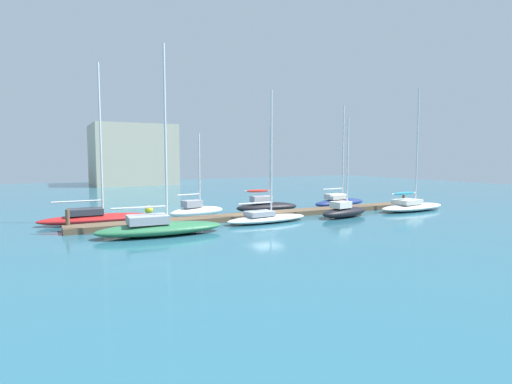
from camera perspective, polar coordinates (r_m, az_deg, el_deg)
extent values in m
plane|color=#286075|center=(34.75, 1.55, -3.54)|extent=(120.00, 120.00, 0.00)
cube|color=brown|center=(34.72, 1.55, -3.20)|extent=(31.56, 1.91, 0.42)
cylinder|color=brown|center=(31.05, -24.83, -3.61)|extent=(0.28, 0.28, 1.50)
cylinder|color=brown|center=(43.72, 19.92, -1.10)|extent=(0.28, 0.28, 1.50)
ellipsoid|color=#B21E1E|center=(33.80, -21.31, -3.49)|extent=(8.50, 2.46, 0.73)
cube|color=#333842|center=(33.66, -22.78, -2.55)|extent=(2.57, 1.64, 0.47)
cylinder|color=silver|center=(33.54, -20.92, 6.92)|extent=(0.15, 0.15, 11.49)
cylinder|color=silver|center=(33.54, -23.69, -1.21)|extent=(3.55, 0.20, 0.12)
ellipsoid|color=#2D7047|center=(27.53, -13.18, -5.04)|extent=(8.44, 3.02, 0.82)
cube|color=#9EA3AD|center=(27.26, -14.92, -3.72)|extent=(2.58, 1.95, 0.54)
cylinder|color=silver|center=(27.25, -12.57, 7.88)|extent=(0.15, 0.15, 11.50)
cylinder|color=silver|center=(27.07, -16.00, -2.11)|extent=(3.50, 0.29, 0.12)
ellipsoid|color=white|center=(35.23, -8.21, -2.74)|extent=(5.34, 2.55, 0.88)
cube|color=#9EA3AD|center=(34.88, -8.95, -1.62)|extent=(1.73, 1.38, 0.58)
cylinder|color=silver|center=(35.07, -7.93, 3.09)|extent=(0.13, 0.13, 6.26)
cylinder|color=silver|center=(34.65, -9.40, -0.36)|extent=(2.13, 0.54, 0.10)
ellipsoid|color=white|center=(31.99, 1.60, -3.76)|extent=(7.13, 2.44, 0.57)
cube|color=#9EA3AD|center=(31.55, 0.52, -3.02)|extent=(2.18, 1.55, 0.37)
cylinder|color=silver|center=(31.81, 2.16, 5.45)|extent=(0.14, 0.14, 9.68)
cylinder|color=silver|center=(31.23, -0.13, -1.57)|extent=(2.95, 0.27, 0.11)
ellipsoid|color=black|center=(37.76, 1.57, -2.15)|extent=(6.16, 2.67, 0.93)
cube|color=#9EA3AD|center=(37.45, 0.73, -1.02)|extent=(1.95, 1.56, 0.61)
cylinder|color=silver|center=(37.59, 2.01, 3.84)|extent=(0.14, 0.14, 6.94)
cylinder|color=silver|center=(37.25, 0.22, 0.16)|extent=(2.50, 0.43, 0.11)
ellipsoid|color=#B72D28|center=(37.25, 0.22, 0.16)|extent=(2.28, 0.65, 0.28)
ellipsoid|color=black|center=(35.50, 12.30, -2.79)|extent=(5.59, 2.66, 0.84)
cube|color=silver|center=(35.00, 11.77, -1.74)|extent=(1.81, 1.43, 0.55)
cylinder|color=silver|center=(35.41, 12.69, 3.94)|extent=(0.13, 0.13, 7.48)
cylinder|color=silver|center=(34.67, 11.46, -0.48)|extent=(2.23, 0.55, 0.11)
ellipsoid|color=navy|center=(42.92, 11.65, -1.47)|extent=(6.90, 2.77, 0.82)
cube|color=silver|center=(42.37, 11.05, -0.62)|extent=(2.17, 1.61, 0.53)
cylinder|color=silver|center=(42.91, 12.08, 5.42)|extent=(0.14, 0.14, 9.50)
cylinder|color=silver|center=(42.01, 10.68, 0.43)|extent=(2.81, 0.46, 0.11)
ellipsoid|color=white|center=(41.74, 21.03, -1.97)|extent=(8.14, 3.05, 0.68)
cube|color=silver|center=(41.06, 20.37, -1.28)|extent=(2.50, 1.94, 0.44)
cylinder|color=silver|center=(41.80, 21.61, 5.97)|extent=(0.15, 0.15, 10.90)
cylinder|color=silver|center=(40.60, 19.98, -0.18)|extent=(3.36, 0.32, 0.12)
ellipsoid|color=teal|center=(40.60, 19.98, -0.18)|extent=(3.04, 0.54, 0.28)
sphere|color=yellow|center=(38.06, -14.76, -2.39)|extent=(0.74, 0.74, 0.74)
cube|color=#BCB299|center=(80.00, -16.91, 4.99)|extent=(14.28, 12.72, 11.00)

